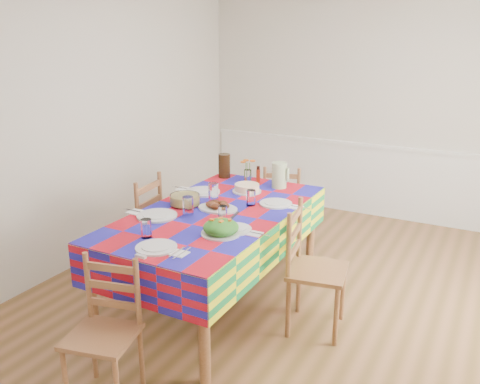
# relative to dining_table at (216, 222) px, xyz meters

# --- Properties ---
(room) EXTENTS (4.58, 5.08, 2.78)m
(room) POSITION_rel_dining_table_xyz_m (0.63, 0.35, 0.61)
(room) COLOR brown
(room) RESTS_ON ground
(wainscot) EXTENTS (4.41, 0.06, 0.92)m
(wainscot) POSITION_rel_dining_table_xyz_m (0.63, 2.83, -0.25)
(wainscot) COLOR white
(wainscot) RESTS_ON room
(dining_table) EXTENTS (1.15, 2.14, 0.83)m
(dining_table) POSITION_rel_dining_table_xyz_m (0.00, 0.00, 0.00)
(dining_table) COLOR brown
(dining_table) RESTS_ON room
(setting_near_head) EXTENTS (0.46, 0.31, 0.14)m
(setting_near_head) POSITION_rel_dining_table_xyz_m (-0.03, -0.80, 0.12)
(setting_near_head) COLOR silver
(setting_near_head) RESTS_ON dining_table
(setting_left_near) EXTENTS (0.59, 0.35, 0.16)m
(setting_left_near) POSITION_rel_dining_table_xyz_m (-0.28, -0.29, 0.13)
(setting_left_near) COLOR silver
(setting_left_near) RESTS_ON dining_table
(setting_left_far) EXTENTS (0.58, 0.35, 0.15)m
(setting_left_far) POSITION_rel_dining_table_xyz_m (-0.30, 0.32, 0.13)
(setting_left_far) COLOR silver
(setting_left_far) RESTS_ON dining_table
(setting_right_near) EXTENTS (0.50, 0.29, 0.13)m
(setting_right_near) POSITION_rel_dining_table_xyz_m (0.28, -0.26, 0.12)
(setting_right_near) COLOR silver
(setting_right_near) RESTS_ON dining_table
(setting_right_far) EXTENTS (0.53, 0.30, 0.14)m
(setting_right_far) POSITION_rel_dining_table_xyz_m (0.31, 0.34, 0.12)
(setting_right_far) COLOR silver
(setting_right_far) RESTS_ON dining_table
(meat_platter) EXTENTS (0.35, 0.25, 0.07)m
(meat_platter) POSITION_rel_dining_table_xyz_m (-0.01, 0.04, 0.12)
(meat_platter) COLOR silver
(meat_platter) RESTS_ON dining_table
(salad_platter) EXTENTS (0.29, 0.29, 0.12)m
(salad_platter) POSITION_rel_dining_table_xyz_m (0.29, -0.42, 0.14)
(salad_platter) COLOR silver
(salad_platter) RESTS_ON dining_table
(pasta_bowl) EXTENTS (0.26, 0.26, 0.09)m
(pasta_bowl) POSITION_rel_dining_table_xyz_m (-0.31, 0.01, 0.14)
(pasta_bowl) COLOR white
(pasta_bowl) RESTS_ON dining_table
(cake) EXTENTS (0.27, 0.27, 0.07)m
(cake) POSITION_rel_dining_table_xyz_m (-0.02, 0.59, 0.13)
(cake) COLOR silver
(cake) RESTS_ON dining_table
(serving_utensils) EXTENTS (0.15, 0.34, 0.01)m
(serving_utensils) POSITION_rel_dining_table_xyz_m (0.17, -0.12, 0.10)
(serving_utensils) COLOR black
(serving_utensils) RESTS_ON dining_table
(flower_vase) EXTENTS (0.15, 0.12, 0.24)m
(flower_vase) POSITION_rel_dining_table_xyz_m (-0.16, 0.87, 0.19)
(flower_vase) COLOR white
(flower_vase) RESTS_ON dining_table
(hot_sauce) EXTENTS (0.04, 0.04, 0.16)m
(hot_sauce) POSITION_rel_dining_table_xyz_m (-0.06, 0.92, 0.17)
(hot_sauce) COLOR #AB280D
(hot_sauce) RESTS_ON dining_table
(green_pitcher) EXTENTS (0.14, 0.14, 0.24)m
(green_pitcher) POSITION_rel_dining_table_xyz_m (0.19, 0.86, 0.21)
(green_pitcher) COLOR #A6C188
(green_pitcher) RESTS_ON dining_table
(tea_pitcher) EXTENTS (0.12, 0.12, 0.24)m
(tea_pitcher) POSITION_rel_dining_table_xyz_m (-0.45, 0.92, 0.21)
(tea_pitcher) COLOR black
(tea_pitcher) RESTS_ON dining_table
(name_card) EXTENTS (0.08, 0.02, 0.02)m
(name_card) POSITION_rel_dining_table_xyz_m (0.03, -1.02, 0.10)
(name_card) COLOR silver
(name_card) RESTS_ON dining_table
(chair_near) EXTENTS (0.48, 0.47, 0.92)m
(chair_near) POSITION_rel_dining_table_xyz_m (-0.01, -1.35, -0.29)
(chair_near) COLOR brown
(chair_near) RESTS_ON room
(chair_far) EXTENTS (0.51, 0.50, 0.92)m
(chair_far) POSITION_rel_dining_table_xyz_m (0.01, 1.35, -0.28)
(chair_far) COLOR brown
(chair_far) RESTS_ON room
(chair_left) EXTENTS (0.48, 0.50, 1.02)m
(chair_left) POSITION_rel_dining_table_xyz_m (-0.85, 0.01, -0.23)
(chair_left) COLOR brown
(chair_left) RESTS_ON room
(chair_right) EXTENTS (0.49, 0.51, 1.01)m
(chair_right) POSITION_rel_dining_table_xyz_m (0.85, -0.01, -0.24)
(chair_right) COLOR brown
(chair_right) RESTS_ON room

